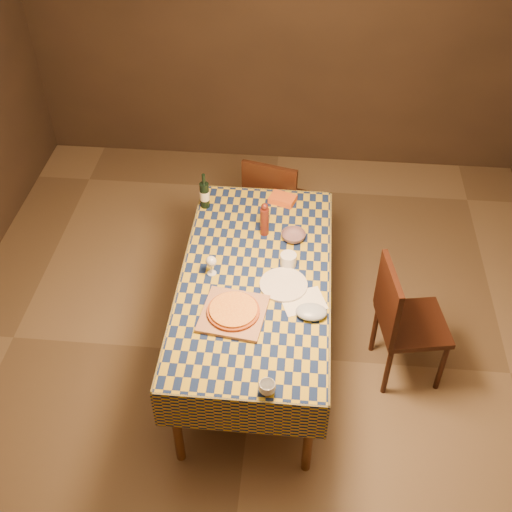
{
  "coord_description": "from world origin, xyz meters",
  "views": [
    {
      "loc": [
        0.26,
        -2.84,
        3.57
      ],
      "look_at": [
        0.0,
        0.05,
        0.9
      ],
      "focal_mm": 45.0,
      "sensor_mm": 36.0,
      "label": 1
    }
  ],
  "objects_px": {
    "chair_right": "(402,318)",
    "white_plate": "(284,285)",
    "chair_far": "(274,201)",
    "cutting_board": "(234,314)",
    "pizza": "(233,311)",
    "wine_bottle": "(205,195)",
    "bowl": "(293,236)",
    "dining_table": "(255,285)"
  },
  "relations": [
    {
      "from": "wine_bottle",
      "to": "chair_right",
      "type": "xyz_separation_m",
      "value": [
        1.36,
        -0.71,
        -0.35
      ]
    },
    {
      "from": "wine_bottle",
      "to": "chair_far",
      "type": "relative_size",
      "value": 0.29
    },
    {
      "from": "bowl",
      "to": "chair_far",
      "type": "distance_m",
      "value": 0.79
    },
    {
      "from": "pizza",
      "to": "chair_right",
      "type": "height_order",
      "value": "chair_right"
    },
    {
      "from": "cutting_board",
      "to": "bowl",
      "type": "distance_m",
      "value": 0.78
    },
    {
      "from": "bowl",
      "to": "wine_bottle",
      "type": "bearing_deg",
      "value": 154.83
    },
    {
      "from": "bowl",
      "to": "chair_far",
      "type": "relative_size",
      "value": 0.17
    },
    {
      "from": "chair_far",
      "to": "chair_right",
      "type": "xyz_separation_m",
      "value": [
        0.9,
        -1.13,
        0.0
      ]
    },
    {
      "from": "chair_far",
      "to": "chair_right",
      "type": "relative_size",
      "value": 1.0
    },
    {
      "from": "dining_table",
      "to": "bowl",
      "type": "distance_m",
      "value": 0.45
    },
    {
      "from": "cutting_board",
      "to": "chair_far",
      "type": "bearing_deg",
      "value": 84.42
    },
    {
      "from": "wine_bottle",
      "to": "white_plate",
      "type": "distance_m",
      "value": 0.95
    },
    {
      "from": "cutting_board",
      "to": "chair_right",
      "type": "relative_size",
      "value": 0.39
    },
    {
      "from": "dining_table",
      "to": "pizza",
      "type": "bearing_deg",
      "value": -106.48
    },
    {
      "from": "pizza",
      "to": "wine_bottle",
      "type": "relative_size",
      "value": 1.51
    },
    {
      "from": "dining_table",
      "to": "bowl",
      "type": "height_order",
      "value": "bowl"
    },
    {
      "from": "bowl",
      "to": "white_plate",
      "type": "distance_m",
      "value": 0.44
    },
    {
      "from": "pizza",
      "to": "dining_table",
      "type": "bearing_deg",
      "value": 73.52
    },
    {
      "from": "chair_right",
      "to": "white_plate",
      "type": "bearing_deg",
      "value": -177.86
    },
    {
      "from": "wine_bottle",
      "to": "white_plate",
      "type": "bearing_deg",
      "value": -51.18
    },
    {
      "from": "bowl",
      "to": "chair_right",
      "type": "relative_size",
      "value": 0.17
    },
    {
      "from": "bowl",
      "to": "chair_right",
      "type": "xyz_separation_m",
      "value": [
        0.72,
        -0.41,
        -0.27
      ]
    },
    {
      "from": "pizza",
      "to": "white_plate",
      "type": "distance_m",
      "value": 0.39
    },
    {
      "from": "dining_table",
      "to": "chair_right",
      "type": "height_order",
      "value": "chair_right"
    },
    {
      "from": "dining_table",
      "to": "cutting_board",
      "type": "relative_size",
      "value": 5.04
    },
    {
      "from": "pizza",
      "to": "bowl",
      "type": "bearing_deg",
      "value": 65.95
    },
    {
      "from": "cutting_board",
      "to": "white_plate",
      "type": "relative_size",
      "value": 1.24
    },
    {
      "from": "wine_bottle",
      "to": "pizza",
      "type": "bearing_deg",
      "value": -72.47
    },
    {
      "from": "dining_table",
      "to": "chair_far",
      "type": "relative_size",
      "value": 1.98
    },
    {
      "from": "pizza",
      "to": "chair_far",
      "type": "distance_m",
      "value": 1.46
    },
    {
      "from": "dining_table",
      "to": "white_plate",
      "type": "xyz_separation_m",
      "value": [
        0.18,
        -0.06,
        0.08
      ]
    },
    {
      "from": "pizza",
      "to": "chair_far",
      "type": "relative_size",
      "value": 0.44
    },
    {
      "from": "pizza",
      "to": "white_plate",
      "type": "relative_size",
      "value": 1.39
    },
    {
      "from": "chair_far",
      "to": "chair_right",
      "type": "distance_m",
      "value": 1.44
    },
    {
      "from": "wine_bottle",
      "to": "chair_right",
      "type": "bearing_deg",
      "value": -27.71
    },
    {
      "from": "bowl",
      "to": "chair_right",
      "type": "height_order",
      "value": "chair_right"
    },
    {
      "from": "pizza",
      "to": "cutting_board",
      "type": "bearing_deg",
      "value": 0.0
    },
    {
      "from": "dining_table",
      "to": "cutting_board",
      "type": "height_order",
      "value": "cutting_board"
    },
    {
      "from": "cutting_board",
      "to": "bowl",
      "type": "bearing_deg",
      "value": 65.95
    },
    {
      "from": "pizza",
      "to": "chair_right",
      "type": "distance_m",
      "value": 1.12
    },
    {
      "from": "wine_bottle",
      "to": "chair_right",
      "type": "relative_size",
      "value": 0.29
    },
    {
      "from": "bowl",
      "to": "white_plate",
      "type": "relative_size",
      "value": 0.55
    }
  ]
}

